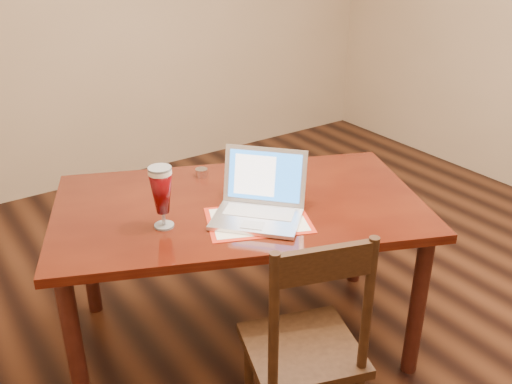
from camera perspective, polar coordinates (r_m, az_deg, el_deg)
ground at (r=3.06m, az=9.01°, el=-13.28°), size 5.00×5.00×0.00m
dining_table at (r=2.58m, az=-1.77°, el=-2.77°), size 1.85×1.48×1.03m
dining_chair at (r=2.21m, az=5.01°, el=-15.33°), size 0.52×0.51×0.98m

